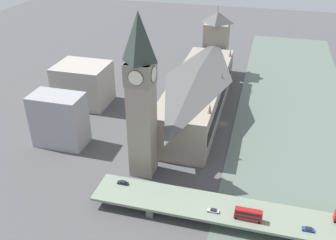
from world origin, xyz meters
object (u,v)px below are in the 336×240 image
(road_bridge, at_px, (301,224))
(car_northbound_mid, at_px, (123,183))
(clock_tower, at_px, (141,96))
(double_decker_bus_mid, at_px, (248,214))
(car_northbound_lead, at_px, (308,229))
(car_northbound_tail, at_px, (213,211))
(victoria_tower, at_px, (216,44))
(parliament_hall, at_px, (198,92))

(road_bridge, distance_m, car_northbound_mid, 73.66)
(clock_tower, distance_m, double_decker_bus_mid, 64.67)
(car_northbound_mid, bearing_deg, clock_tower, -100.61)
(road_bridge, height_order, car_northbound_lead, car_northbound_lead)
(road_bridge, relative_size, car_northbound_tail, 35.39)
(clock_tower, distance_m, road_bridge, 81.49)
(victoria_tower, bearing_deg, parliament_hall, 90.05)
(parliament_hall, xyz_separation_m, victoria_tower, (0.06, -66.35, 8.81))
(victoria_tower, relative_size, double_decker_bus_mid, 4.75)
(double_decker_bus_mid, xyz_separation_m, car_northbound_mid, (53.71, -7.39, -1.93))
(parliament_hall, bearing_deg, clock_tower, 78.15)
(double_decker_bus_mid, bearing_deg, road_bridge, -169.38)
(parliament_hall, relative_size, double_decker_bus_mid, 10.20)
(road_bridge, relative_size, double_decker_bus_mid, 15.79)
(parliament_hall, relative_size, road_bridge, 0.65)
(car_northbound_mid, bearing_deg, parliament_hall, -101.58)
(double_decker_bus_mid, distance_m, car_northbound_lead, 22.07)
(clock_tower, bearing_deg, car_northbound_lead, 160.55)
(double_decker_bus_mid, height_order, car_northbound_lead, double_decker_bus_mid)
(clock_tower, height_order, double_decker_bus_mid, clock_tower)
(victoria_tower, xyz_separation_m, road_bridge, (-56.95, 151.33, -18.46))
(victoria_tower, bearing_deg, car_northbound_mid, 83.59)
(road_bridge, bearing_deg, clock_tower, -17.25)
(car_northbound_lead, height_order, car_northbound_tail, car_northbound_lead)
(parliament_hall, xyz_separation_m, road_bridge, (-56.89, 84.98, -9.66))
(road_bridge, xyz_separation_m, car_northbound_tail, (33.22, 3.12, 1.64))
(car_northbound_lead, bearing_deg, clock_tower, -19.45)
(parliament_hall, height_order, road_bridge, parliament_hall)
(clock_tower, xyz_separation_m, double_decker_bus_mid, (-50.32, 25.50, -31.62))
(car_northbound_lead, bearing_deg, road_bridge, -60.19)
(car_northbound_lead, distance_m, car_northbound_mid, 76.06)
(car_northbound_lead, bearing_deg, car_northbound_tail, -1.01)
(road_bridge, height_order, double_decker_bus_mid, double_decker_bus_mid)
(parliament_hall, distance_m, car_northbound_tail, 91.57)
(victoria_tower, bearing_deg, double_decker_bus_mid, 103.46)
(victoria_tower, xyz_separation_m, car_northbound_mid, (16.60, 147.65, -16.75))
(parliament_hall, distance_m, car_northbound_lead, 106.86)
(clock_tower, relative_size, double_decker_bus_mid, 7.18)
(road_bridge, bearing_deg, car_northbound_mid, -2.86)
(clock_tower, xyz_separation_m, car_northbound_mid, (3.39, 18.11, -33.55))
(car_northbound_lead, height_order, car_northbound_mid, car_northbound_mid)
(clock_tower, bearing_deg, victoria_tower, -95.82)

